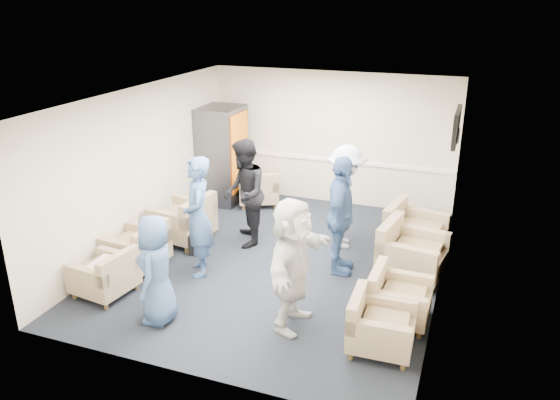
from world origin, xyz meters
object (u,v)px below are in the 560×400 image
(armchair_left_mid, at_px, (139,250))
(person_front_right, at_px, (293,264))
(armchair_right_far, at_px, (412,233))
(armchair_left_near, at_px, (107,276))
(armchair_corner, at_px, (258,190))
(armchair_right_near, at_px, (377,327))
(person_back_left, at_px, (244,193))
(armchair_left_far, at_px, (185,222))
(person_mid_left, at_px, (198,217))
(person_back_right, at_px, (346,197))
(person_mid_right, at_px, (340,216))
(armchair_right_midnear, at_px, (396,299))
(person_front_left, at_px, (156,270))
(armchair_right_midfar, at_px, (409,254))
(vending_machine, at_px, (222,155))

(armchair_left_mid, bearing_deg, person_front_right, 81.72)
(armchair_right_far, bearing_deg, armchair_left_near, 135.98)
(armchair_left_near, height_order, armchair_corner, armchair_corner)
(armchair_right_near, relative_size, person_back_left, 0.42)
(armchair_left_far, height_order, person_back_left, person_back_left)
(armchair_left_far, xyz_separation_m, armchair_corner, (0.53, 2.09, -0.05))
(armchair_left_mid, distance_m, person_mid_left, 1.17)
(armchair_right_far, distance_m, person_back_right, 1.26)
(armchair_right_near, height_order, person_mid_right, person_mid_right)
(armchair_left_near, distance_m, armchair_left_mid, 0.86)
(armchair_right_midnear, bearing_deg, person_front_left, 111.46)
(armchair_left_far, bearing_deg, armchair_corner, 173.95)
(armchair_left_near, xyz_separation_m, armchair_right_near, (3.89, 0.07, 0.00))
(armchair_right_midfar, xyz_separation_m, person_front_left, (-2.93, -2.37, 0.38))
(armchair_corner, relative_size, person_front_right, 0.60)
(armchair_right_near, xyz_separation_m, person_front_left, (-2.83, -0.37, 0.45))
(armchair_corner, relative_size, person_back_right, 0.59)
(armchair_right_midnear, bearing_deg, person_mid_right, 45.78)
(person_front_right, bearing_deg, armchair_left_near, 97.18)
(armchair_left_far, xyz_separation_m, person_front_left, (0.92, -2.32, 0.39))
(person_front_left, bearing_deg, armchair_right_near, 85.63)
(armchair_right_far, distance_m, person_mid_left, 3.56)
(armchair_left_far, distance_m, armchair_corner, 2.15)
(armchair_right_far, height_order, armchair_corner, armchair_right_far)
(vending_machine, distance_m, person_back_right, 3.18)
(person_mid_left, height_order, person_back_left, person_mid_left)
(person_mid_left, distance_m, person_back_right, 2.55)
(armchair_right_midfar, height_order, vending_machine, vending_machine)
(armchair_right_midnear, bearing_deg, person_mid_left, 85.88)
(person_front_left, bearing_deg, armchair_left_far, -169.98)
(armchair_corner, bearing_deg, person_front_right, 92.60)
(armchair_left_mid, height_order, armchair_right_midnear, armchair_left_mid)
(armchair_right_midfar, height_order, armchair_corner, armchair_right_midfar)
(vending_machine, distance_m, person_front_right, 4.84)
(armchair_right_near, height_order, person_front_right, person_front_right)
(armchair_right_midnear, relative_size, armchair_corner, 0.74)
(armchair_left_near, relative_size, armchair_left_far, 0.82)
(armchair_corner, distance_m, person_mid_left, 3.11)
(armchair_right_midnear, xyz_separation_m, armchair_corner, (-3.34, 3.32, 0.01))
(person_mid_right, bearing_deg, vending_machine, 47.95)
(armchair_right_midfar, relative_size, person_mid_left, 0.56)
(person_front_right, bearing_deg, person_front_left, 109.34)
(armchair_left_far, height_order, person_front_right, person_front_right)
(armchair_left_near, xyz_separation_m, person_back_right, (2.79, 2.83, 0.59))
(vending_machine, bearing_deg, armchair_corner, 1.42)
(armchair_right_near, bearing_deg, armchair_right_midnear, -10.27)
(armchair_left_near, xyz_separation_m, person_front_left, (1.06, -0.29, 0.45))
(armchair_right_midnear, height_order, person_mid_right, person_mid_right)
(armchair_right_far, bearing_deg, person_back_right, 103.71)
(armchair_right_near, xyz_separation_m, armchair_right_far, (0.03, 2.84, 0.06))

